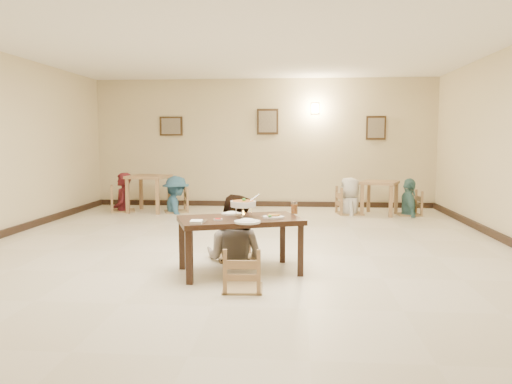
# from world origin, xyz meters

# --- Properties ---
(floor) EXTENTS (10.00, 10.00, 0.00)m
(floor) POSITION_xyz_m (0.00, 0.00, 0.00)
(floor) COLOR beige
(floor) RESTS_ON ground
(ceiling) EXTENTS (10.00, 10.00, 0.00)m
(ceiling) POSITION_xyz_m (0.00, 0.00, 3.00)
(ceiling) COLOR white
(ceiling) RESTS_ON wall_back
(wall_back) EXTENTS (10.00, 0.00, 10.00)m
(wall_back) POSITION_xyz_m (0.00, 5.00, 1.50)
(wall_back) COLOR beige
(wall_back) RESTS_ON floor
(wall_front) EXTENTS (10.00, 0.00, 10.00)m
(wall_front) POSITION_xyz_m (0.00, -5.00, 1.50)
(wall_front) COLOR beige
(wall_front) RESTS_ON floor
(baseboard_back) EXTENTS (8.00, 0.06, 0.12)m
(baseboard_back) POSITION_xyz_m (0.00, 4.97, 0.06)
(baseboard_back) COLOR black
(baseboard_back) RESTS_ON floor
(picture_a) EXTENTS (0.55, 0.04, 0.45)m
(picture_a) POSITION_xyz_m (-2.20, 4.96, 1.90)
(picture_a) COLOR #312113
(picture_a) RESTS_ON wall_back
(picture_b) EXTENTS (0.50, 0.04, 0.60)m
(picture_b) POSITION_xyz_m (0.10, 4.96, 2.00)
(picture_b) COLOR #312113
(picture_b) RESTS_ON wall_back
(picture_c) EXTENTS (0.45, 0.04, 0.55)m
(picture_c) POSITION_xyz_m (2.60, 4.96, 1.85)
(picture_c) COLOR #312113
(picture_c) RESTS_ON wall_back
(wall_sconce) EXTENTS (0.16, 0.05, 0.22)m
(wall_sconce) POSITION_xyz_m (1.20, 4.96, 2.30)
(wall_sconce) COLOR #FFD88C
(wall_sconce) RESTS_ON wall_back
(main_table) EXTENTS (1.59, 1.22, 0.66)m
(main_table) POSITION_xyz_m (0.12, -0.99, 0.58)
(main_table) COLOR #311D14
(main_table) RESTS_ON floor
(chair_far) EXTENTS (0.48, 0.48, 1.02)m
(chair_far) POSITION_xyz_m (-0.01, -0.30, 0.51)
(chair_far) COLOR #A28354
(chair_far) RESTS_ON floor
(chair_near) EXTENTS (0.42, 0.42, 0.89)m
(chair_near) POSITION_xyz_m (0.22, -1.67, 0.44)
(chair_near) COLOR #A28354
(chair_near) RESTS_ON floor
(main_diner) EXTENTS (1.01, 0.90, 1.74)m
(main_diner) POSITION_xyz_m (-0.03, -0.36, 0.87)
(main_diner) COLOR gray
(main_diner) RESTS_ON floor
(curry_warmer) EXTENTS (0.34, 0.30, 0.27)m
(curry_warmer) POSITION_xyz_m (0.15, -0.94, 0.82)
(curry_warmer) COLOR silver
(curry_warmer) RESTS_ON main_table
(rice_plate_far) EXTENTS (0.26, 0.26, 0.06)m
(rice_plate_far) POSITION_xyz_m (-0.01, -0.74, 0.67)
(rice_plate_far) COLOR white
(rice_plate_far) RESTS_ON main_table
(rice_plate_near) EXTENTS (0.29, 0.29, 0.07)m
(rice_plate_near) POSITION_xyz_m (0.24, -1.34, 0.67)
(rice_plate_near) COLOR white
(rice_plate_near) RESTS_ON main_table
(fried_plate) EXTENTS (0.25, 0.25, 0.06)m
(fried_plate) POSITION_xyz_m (0.51, -0.98, 0.68)
(fried_plate) COLOR white
(fried_plate) RESTS_ON main_table
(chili_dish) EXTENTS (0.10, 0.10, 0.02)m
(chili_dish) POSITION_xyz_m (-0.11, -1.18, 0.67)
(chili_dish) COLOR white
(chili_dish) RESTS_ON main_table
(napkin_cutlery) EXTENTS (0.17, 0.27, 0.03)m
(napkin_cutlery) POSITION_xyz_m (-0.32, -1.41, 0.68)
(napkin_cutlery) COLOR white
(napkin_cutlery) RESTS_ON main_table
(drink_glass) EXTENTS (0.08, 0.08, 0.16)m
(drink_glass) POSITION_xyz_m (0.76, -0.62, 0.73)
(drink_glass) COLOR white
(drink_glass) RESTS_ON main_table
(bg_table_left) EXTENTS (0.90, 0.90, 0.80)m
(bg_table_left) POSITION_xyz_m (-2.44, 3.86, 0.67)
(bg_table_left) COLOR #9E754C
(bg_table_left) RESTS_ON floor
(bg_table_right) EXTENTS (0.92, 0.92, 0.71)m
(bg_table_right) POSITION_xyz_m (2.53, 3.85, 0.58)
(bg_table_right) COLOR #9E754C
(bg_table_right) RESTS_ON floor
(bg_chair_ll) EXTENTS (0.51, 0.51, 1.08)m
(bg_chair_ll) POSITION_xyz_m (-3.05, 3.89, 0.54)
(bg_chair_ll) COLOR #A28354
(bg_chair_ll) RESTS_ON floor
(bg_chair_lr) EXTENTS (0.48, 0.48, 1.03)m
(bg_chair_lr) POSITION_xyz_m (-1.84, 3.86, 0.51)
(bg_chair_lr) COLOR #A28354
(bg_chair_lr) RESTS_ON floor
(bg_chair_rl) EXTENTS (0.51, 0.51, 1.09)m
(bg_chair_rl) POSITION_xyz_m (1.92, 3.89, 0.54)
(bg_chair_rl) COLOR #A28354
(bg_chair_rl) RESTS_ON floor
(bg_chair_rr) EXTENTS (0.46, 0.46, 0.98)m
(bg_chair_rr) POSITION_xyz_m (3.15, 3.83, 0.49)
(bg_chair_rr) COLOR #A28354
(bg_chair_rr) RESTS_ON floor
(bg_diner_a) EXTENTS (0.58, 0.72, 1.71)m
(bg_diner_a) POSITION_xyz_m (-3.05, 3.89, 0.86)
(bg_diner_a) COLOR #56171E
(bg_diner_a) RESTS_ON floor
(bg_diner_b) EXTENTS (0.99, 1.18, 1.59)m
(bg_diner_b) POSITION_xyz_m (-1.84, 3.86, 0.79)
(bg_diner_b) COLOR #336A8D
(bg_diner_b) RESTS_ON floor
(bg_diner_c) EXTENTS (0.53, 0.79, 1.56)m
(bg_diner_c) POSITION_xyz_m (1.92, 3.89, 0.78)
(bg_diner_c) COLOR silver
(bg_diner_c) RESTS_ON floor
(bg_diner_d) EXTENTS (0.38, 0.91, 1.55)m
(bg_diner_d) POSITION_xyz_m (3.15, 3.83, 0.78)
(bg_diner_d) COLOR slate
(bg_diner_d) RESTS_ON floor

